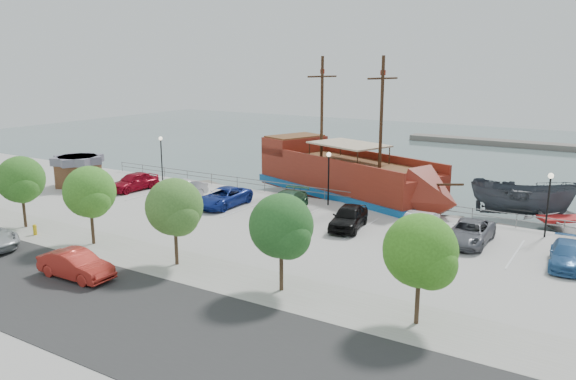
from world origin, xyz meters
The scene contains 31 objects.
ground centered at (0.00, 0.00, -1.00)m, with size 160.00×160.00×0.00m, color #506461.
land_slab centered at (0.00, -21.00, -0.60)m, with size 100.00×58.00×1.20m, color #B4B1AB.
street centered at (0.00, -16.00, 0.01)m, with size 100.00×8.00×0.04m, color #2E2E2E.
sidewalk centered at (0.00, -10.00, 0.01)m, with size 100.00×4.00×0.05m, color #9C988D.
seawall_railing centered at (0.00, 7.80, 0.53)m, with size 50.00×0.06×1.00m.
far_shore centered at (10.00, 55.00, -0.60)m, with size 40.00×3.00×0.80m, color #6B6559.
pirate_ship centered at (0.52, 11.07, 1.22)m, with size 21.35×12.50×13.27m.
patrol_boat centered at (13.40, 13.53, 0.53)m, with size 2.97×7.89×3.05m, color #3B4149.
speedboat centered at (16.88, 11.74, -0.33)m, with size 4.61×6.46×1.34m, color white.
dock_west centered at (-13.60, 9.20, -0.80)m, with size 6.85×1.96×0.39m, color #6B665B.
dock_mid centered at (6.81, 9.20, -0.81)m, with size 6.63×1.89×0.38m, color gray.
dock_east centered at (15.21, 9.20, -0.82)m, with size 6.37×1.82×0.36m, color gray.
shed centered at (-22.75, 0.64, 1.50)m, with size 4.40×4.40×2.81m.
street_sedan centered at (-4.18, -14.28, 0.74)m, with size 1.56×4.48×1.48m, color #B1271D.
fire_hydrant centered at (-12.77, -10.80, 0.42)m, with size 0.26×0.26×0.76m.
lamp_post_left centered at (-18.00, 6.50, 2.94)m, with size 0.36×0.36×4.28m.
lamp_post_mid centered at (0.00, 6.50, 2.94)m, with size 0.36×0.36×4.28m.
lamp_post_right centered at (16.00, 6.50, 2.94)m, with size 0.36×0.36×4.28m.
tree_b centered at (-14.85, -10.07, 3.30)m, with size 3.30×3.20×5.00m.
tree_c centered at (-7.85, -10.07, 3.30)m, with size 3.30×3.20×5.00m.
tree_d centered at (-0.85, -10.07, 3.30)m, with size 3.30×3.20×5.00m.
tree_e centered at (6.15, -10.07, 3.30)m, with size 3.30×3.20×5.00m.
tree_f centered at (13.15, -10.07, 3.30)m, with size 3.30×3.20×5.00m.
parked_car_a centered at (-17.22, 2.10, 0.81)m, with size 1.91×4.75×1.62m, color maroon.
parked_car_b centered at (-11.48, 1.97, 0.76)m, with size 1.60×4.60×1.51m, color silver.
parked_car_c centered at (-6.87, 1.83, 0.74)m, with size 2.45×5.32×1.48m, color navy.
parked_car_d centered at (-1.61, 2.69, 0.79)m, with size 2.22×5.47×1.59m, color #2D5C3D.
parked_car_e centered at (4.19, 1.52, 0.82)m, with size 1.93×4.79×1.63m, color black.
parked_car_f centered at (8.95, 1.84, 0.80)m, with size 1.70×4.89×1.61m, color silver.
parked_car_g centered at (12.08, 2.59, 0.71)m, with size 2.37×5.15×1.43m, color slate.
parked_car_h centered at (17.82, 1.34, 0.66)m, with size 1.86×4.57×1.33m, color #2F609B.
Camera 1 is at (20.10, -32.25, 11.25)m, focal length 35.00 mm.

